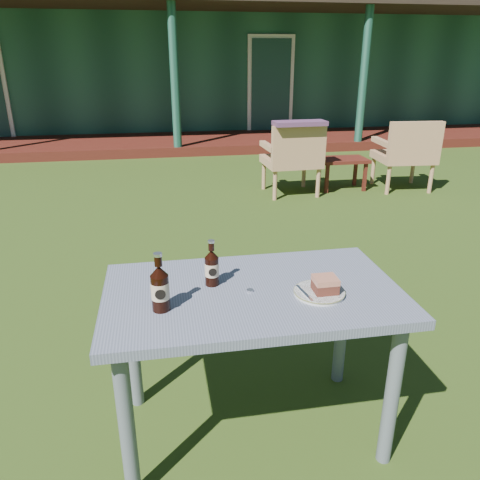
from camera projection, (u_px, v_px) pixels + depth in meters
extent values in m
plane|color=#334916|center=(211.00, 278.00, 3.63)|extent=(80.00, 80.00, 0.00)
cube|color=#1D4B3B|center=(166.00, 69.00, 11.85)|extent=(15.00, 6.00, 2.60)
cube|color=black|center=(163.00, 5.00, 11.32)|extent=(15.80, 6.80, 0.30)
cube|color=#4B1912|center=(176.00, 143.00, 8.73)|extent=(15.00, 1.80, 0.16)
cube|color=black|center=(169.00, 2.00, 7.86)|extent=(15.40, 2.00, 0.12)
cylinder|color=#1D4B3B|center=(175.00, 81.00, 7.58)|extent=(0.14, 0.14, 2.45)
cylinder|color=#1D4B3B|center=(363.00, 79.00, 8.10)|extent=(0.14, 0.14, 2.45)
cube|color=white|center=(270.00, 88.00, 9.52)|extent=(0.95, 0.06, 2.00)
cube|color=#193D38|center=(271.00, 88.00, 9.49)|extent=(0.80, 0.04, 1.85)
cube|color=slate|center=(253.00, 294.00, 1.91)|extent=(1.20, 0.70, 0.04)
cylinder|color=slate|center=(127.00, 428.00, 1.71)|extent=(0.06, 0.06, 0.68)
cylinder|color=slate|center=(392.00, 394.00, 1.87)|extent=(0.06, 0.06, 0.68)
cylinder|color=slate|center=(133.00, 344.00, 2.20)|extent=(0.06, 0.06, 0.68)
cylinder|color=slate|center=(342.00, 324.00, 2.37)|extent=(0.06, 0.06, 0.68)
cylinder|color=silver|center=(319.00, 293.00, 1.86)|extent=(0.20, 0.20, 0.01)
cylinder|color=olive|center=(319.00, 291.00, 1.86)|extent=(0.20, 0.20, 0.00)
cube|color=#502319|center=(325.00, 287.00, 1.85)|extent=(0.09, 0.08, 0.04)
cube|color=#B96E52|center=(325.00, 280.00, 1.83)|extent=(0.09, 0.09, 0.02)
cube|color=silver|center=(304.00, 293.00, 1.84)|extent=(0.03, 0.14, 0.00)
cylinder|color=black|center=(212.00, 271.00, 1.92)|extent=(0.06, 0.06, 0.12)
cone|color=black|center=(211.00, 254.00, 1.89)|extent=(0.06, 0.06, 0.03)
cylinder|color=black|center=(211.00, 246.00, 1.88)|extent=(0.02, 0.02, 0.03)
cylinder|color=silver|center=(211.00, 242.00, 1.87)|extent=(0.03, 0.03, 0.01)
cylinder|color=beige|center=(212.00, 269.00, 1.92)|extent=(0.06, 0.06, 0.06)
cylinder|color=black|center=(213.00, 272.00, 1.89)|extent=(0.03, 0.00, 0.03)
cylinder|color=black|center=(160.00, 293.00, 1.72)|extent=(0.07, 0.07, 0.14)
cone|color=black|center=(159.00, 271.00, 1.69)|extent=(0.07, 0.07, 0.04)
cylinder|color=black|center=(158.00, 261.00, 1.68)|extent=(0.03, 0.03, 0.04)
cylinder|color=silver|center=(158.00, 255.00, 1.67)|extent=(0.03, 0.03, 0.01)
cylinder|color=beige|center=(160.00, 290.00, 1.72)|extent=(0.07, 0.07, 0.06)
cylinder|color=black|center=(160.00, 295.00, 1.69)|extent=(0.04, 0.00, 0.04)
cylinder|color=silver|center=(250.00, 290.00, 1.88)|extent=(0.03, 0.03, 0.01)
cube|color=tan|center=(291.00, 161.00, 5.72)|extent=(0.67, 0.63, 0.09)
cube|color=tan|center=(299.00, 144.00, 5.39)|extent=(0.64, 0.11, 0.42)
cube|color=tan|center=(313.00, 145.00, 5.73)|extent=(0.10, 0.56, 0.06)
cube|color=tan|center=(268.00, 147.00, 5.61)|extent=(0.10, 0.56, 0.06)
cylinder|color=tan|center=(304.00, 173.00, 6.09)|extent=(0.05, 0.05, 0.36)
cylinder|color=tan|center=(264.00, 176.00, 5.98)|extent=(0.05, 0.05, 0.36)
cylinder|color=tan|center=(318.00, 183.00, 5.63)|extent=(0.05, 0.05, 0.36)
cylinder|color=tan|center=(275.00, 185.00, 5.52)|extent=(0.05, 0.05, 0.36)
cube|color=tan|center=(403.00, 157.00, 5.93)|extent=(0.69, 0.66, 0.09)
cube|color=tan|center=(415.00, 140.00, 5.59)|extent=(0.66, 0.13, 0.43)
cube|color=tan|center=(426.00, 141.00, 5.91)|extent=(0.11, 0.57, 0.06)
cube|color=tan|center=(382.00, 142.00, 5.85)|extent=(0.11, 0.57, 0.06)
cylinder|color=tan|center=(413.00, 170.00, 6.28)|extent=(0.05, 0.05, 0.36)
cylinder|color=tan|center=(373.00, 171.00, 6.23)|extent=(0.05, 0.05, 0.36)
cylinder|color=tan|center=(431.00, 179.00, 5.81)|extent=(0.05, 0.05, 0.36)
cylinder|color=tan|center=(388.00, 180.00, 5.75)|extent=(0.05, 0.05, 0.36)
cube|color=#5B3457|center=(300.00, 123.00, 5.31)|extent=(0.61, 0.27, 0.05)
cube|color=#4B1912|center=(343.00, 160.00, 5.91)|extent=(0.60, 0.40, 0.04)
cube|color=#4B1912|center=(327.00, 179.00, 5.80)|extent=(0.04, 0.04, 0.36)
cube|color=#4B1912|center=(365.00, 177.00, 5.89)|extent=(0.04, 0.04, 0.36)
cube|color=#4B1912|center=(319.00, 173.00, 6.08)|extent=(0.04, 0.04, 0.36)
cube|color=#4B1912|center=(355.00, 172.00, 6.16)|extent=(0.04, 0.04, 0.36)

